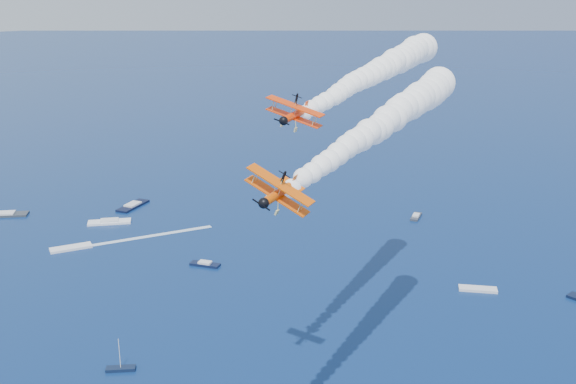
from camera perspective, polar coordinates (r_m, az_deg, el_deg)
biplane_lead at (r=103.04m, az=0.60°, el=6.44°), size 11.59×12.90×8.18m
biplane_trail at (r=81.41m, az=-0.75°, el=-0.09°), size 11.39×12.74×9.08m
smoke_trail_lead at (r=131.02m, az=7.20°, el=9.79°), size 65.64×51.97×11.20m
smoke_trail_trail at (r=108.36m, az=7.73°, el=5.57°), size 65.58×50.68×11.20m
spectator_boats at (r=196.34m, az=-18.84°, el=-6.65°), size 212.47×175.93×0.70m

